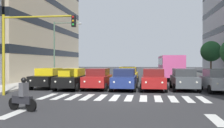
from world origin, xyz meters
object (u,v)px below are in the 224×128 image
at_px(car_2, 153,79).
at_px(car_3, 125,79).
at_px(car_1, 184,79).
at_px(street_lamp_right, 59,44).
at_px(traffic_light_gantry, 24,40).
at_px(bus_behind_traffic, 170,65).
at_px(car_row2_0, 127,74).
at_px(car_0, 217,80).
at_px(car_row2_1, 129,75).
at_px(motorcycle_with_rider, 23,97).
at_px(car_4, 98,79).
at_px(car_6, 49,78).
at_px(car_5, 72,79).
at_px(street_tree_2, 211,51).

distance_m(car_2, car_3, 2.31).
bearing_deg(car_1, street_lamp_right, -28.90).
bearing_deg(traffic_light_gantry, bus_behind_traffic, -122.87).
xyz_separation_m(car_row2_0, traffic_light_gantry, (6.05, 11.68, 2.88)).
bearing_deg(car_0, car_row2_1, -43.29).
height_order(bus_behind_traffic, motorcycle_with_rider, bus_behind_traffic).
distance_m(car_row2_1, street_lamp_right, 8.99).
relative_size(car_4, bus_behind_traffic, 0.42).
relative_size(car_1, car_6, 1.00).
bearing_deg(car_row2_0, street_lamp_right, -3.25).
distance_m(car_3, car_5, 4.37).
height_order(car_3, car_row2_1, same).
bearing_deg(car_5, car_row2_1, -121.99).
bearing_deg(street_lamp_right, car_5, 116.26).
distance_m(car_4, street_tree_2, 18.49).
distance_m(bus_behind_traffic, motorcycle_with_rider, 23.91).
distance_m(car_row2_1, bus_behind_traffic, 8.07).
xyz_separation_m(traffic_light_gantry, street_tree_2, (-16.44, -18.06, -0.14)).
bearing_deg(car_1, motorcycle_with_rider, 48.49).
bearing_deg(car_2, street_tree_2, -119.65).
distance_m(car_0, motorcycle_with_rider, 14.31).
bearing_deg(traffic_light_gantry, car_4, -132.58).
height_order(car_4, car_row2_1, same).
distance_m(car_6, bus_behind_traffic, 16.90).
bearing_deg(car_0, bus_behind_traffic, -79.84).
bearing_deg(car_6, car_4, 175.17).
height_order(car_4, motorcycle_with_rider, car_4).
relative_size(car_4, traffic_light_gantry, 0.81).
bearing_deg(car_1, car_row2_1, -50.94).
xyz_separation_m(car_2, street_lamp_right, (10.63, -7.67, 3.49)).
bearing_deg(street_tree_2, street_lamp_right, 17.88).
height_order(car_2, bus_behind_traffic, bus_behind_traffic).
xyz_separation_m(car_6, street_lamp_right, (1.62, -7.24, 3.49)).
bearing_deg(motorcycle_with_rider, car_row2_1, -103.59).
bearing_deg(car_6, car_5, 161.74).
relative_size(car_4, car_5, 1.00).
distance_m(car_1, street_lamp_right, 15.35).
bearing_deg(car_4, car_6, -4.83).
bearing_deg(motorcycle_with_rider, street_lamp_right, -75.68).
relative_size(car_4, car_row2_1, 1.00).
height_order(car_2, traffic_light_gantry, traffic_light_gantry).
distance_m(car_6, car_row2_1, 8.93).
relative_size(car_row2_0, motorcycle_with_rider, 2.70).
height_order(car_0, street_tree_2, street_tree_2).
xyz_separation_m(car_row2_1, bus_behind_traffic, (-4.89, -6.35, 0.97)).
bearing_deg(street_lamp_right, traffic_light_gantry, 98.99).
bearing_deg(car_0, street_tree_2, -101.80).
relative_size(car_5, motorcycle_with_rider, 2.70).
bearing_deg(street_tree_2, car_3, 53.74).
bearing_deg(street_lamp_right, car_row2_0, 176.75).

